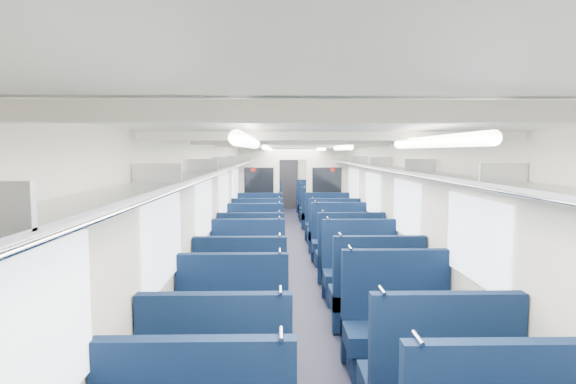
{
  "coord_description": "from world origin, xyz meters",
  "views": [
    {
      "loc": [
        -0.37,
        -9.31,
        2.2
      ],
      "look_at": [
        -0.13,
        2.58,
        1.19
      ],
      "focal_mm": 29.43,
      "sensor_mm": 36.0,
      "label": 1
    }
  ],
  "objects_px": {
    "seat_10": "(248,276)",
    "seat_15": "(340,245)",
    "seat_6": "(232,341)",
    "seat_16": "(258,235)",
    "seat_7": "(398,333)",
    "seat_21": "(321,216)",
    "seat_27": "(312,203)",
    "seat_11": "(360,276)",
    "end_door": "(288,183)",
    "seat_9": "(376,299)",
    "seat_19": "(328,227)",
    "seat_12": "(252,260)",
    "seat_23": "(317,210)",
    "seat_22": "(264,210)",
    "seat_24": "(265,207)",
    "seat_25": "(314,206)",
    "seat_8": "(242,301)",
    "seat_26": "(266,202)",
    "seat_20": "(263,215)",
    "seat_14": "(255,247)",
    "bulkhead": "(293,189)",
    "seat_18": "(260,227)",
    "seat_17": "(333,235)",
    "seat_13": "(349,259)"
  },
  "relations": [
    {
      "from": "seat_7",
      "to": "seat_21",
      "type": "bearing_deg",
      "value": 90.0
    },
    {
      "from": "seat_6",
      "to": "seat_16",
      "type": "relative_size",
      "value": 1.0
    },
    {
      "from": "seat_6",
      "to": "seat_26",
      "type": "relative_size",
      "value": 1.0
    },
    {
      "from": "seat_9",
      "to": "seat_24",
      "type": "relative_size",
      "value": 1.0
    },
    {
      "from": "seat_25",
      "to": "bulkhead",
      "type": "bearing_deg",
      "value": -103.14
    },
    {
      "from": "seat_11",
      "to": "seat_15",
      "type": "bearing_deg",
      "value": 90.0
    },
    {
      "from": "seat_22",
      "to": "seat_25",
      "type": "height_order",
      "value": "same"
    },
    {
      "from": "seat_16",
      "to": "seat_20",
      "type": "xyz_separation_m",
      "value": [
        0.0,
        3.26,
        0.0
      ]
    },
    {
      "from": "seat_6",
      "to": "seat_16",
      "type": "height_order",
      "value": "same"
    },
    {
      "from": "seat_6",
      "to": "seat_20",
      "type": "distance_m",
      "value": 9.1
    },
    {
      "from": "seat_15",
      "to": "seat_27",
      "type": "xyz_separation_m",
      "value": [
        0.0,
        7.67,
        0.0
      ]
    },
    {
      "from": "seat_8",
      "to": "seat_25",
      "type": "distance_m",
      "value": 10.19
    },
    {
      "from": "seat_10",
      "to": "seat_17",
      "type": "bearing_deg",
      "value": 63.96
    },
    {
      "from": "seat_12",
      "to": "seat_6",
      "type": "bearing_deg",
      "value": -90.0
    },
    {
      "from": "seat_26",
      "to": "seat_17",
      "type": "bearing_deg",
      "value": -76.16
    },
    {
      "from": "seat_22",
      "to": "seat_24",
      "type": "height_order",
      "value": "same"
    },
    {
      "from": "seat_27",
      "to": "seat_19",
      "type": "bearing_deg",
      "value": -90.0
    },
    {
      "from": "end_door",
      "to": "seat_9",
      "type": "xyz_separation_m",
      "value": [
        0.83,
        -12.58,
        -0.62
      ]
    },
    {
      "from": "seat_15",
      "to": "seat_16",
      "type": "bearing_deg",
      "value": 145.3
    },
    {
      "from": "seat_20",
      "to": "seat_22",
      "type": "xyz_separation_m",
      "value": [
        0.0,
        1.09,
        0.0
      ]
    },
    {
      "from": "end_door",
      "to": "seat_11",
      "type": "height_order",
      "value": "end_door"
    },
    {
      "from": "seat_11",
      "to": "seat_21",
      "type": "relative_size",
      "value": 1.0
    },
    {
      "from": "seat_19",
      "to": "seat_18",
      "type": "bearing_deg",
      "value": -177.28
    },
    {
      "from": "seat_7",
      "to": "seat_8",
      "type": "relative_size",
      "value": 1.0
    },
    {
      "from": "seat_14",
      "to": "seat_17",
      "type": "relative_size",
      "value": 1.0
    },
    {
      "from": "seat_10",
      "to": "seat_15",
      "type": "height_order",
      "value": "same"
    },
    {
      "from": "seat_15",
      "to": "seat_26",
      "type": "relative_size",
      "value": 1.0
    },
    {
      "from": "seat_19",
      "to": "seat_23",
      "type": "height_order",
      "value": "same"
    },
    {
      "from": "seat_13",
      "to": "seat_27",
      "type": "bearing_deg",
      "value": 90.0
    },
    {
      "from": "bulkhead",
      "to": "seat_15",
      "type": "height_order",
      "value": "bulkhead"
    },
    {
      "from": "end_door",
      "to": "seat_26",
      "type": "distance_m",
      "value": 1.66
    },
    {
      "from": "seat_8",
      "to": "seat_19",
      "type": "height_order",
      "value": "same"
    },
    {
      "from": "seat_14",
      "to": "seat_18",
      "type": "xyz_separation_m",
      "value": [
        0.0,
        2.31,
        0.0
      ]
    },
    {
      "from": "seat_23",
      "to": "seat_18",
      "type": "bearing_deg",
      "value": -116.46
    },
    {
      "from": "end_door",
      "to": "seat_12",
      "type": "distance_m",
      "value": 10.45
    },
    {
      "from": "seat_21",
      "to": "seat_23",
      "type": "distance_m",
      "value": 1.28
    },
    {
      "from": "end_door",
      "to": "seat_23",
      "type": "relative_size",
      "value": 1.62
    },
    {
      "from": "seat_19",
      "to": "seat_14",
      "type": "bearing_deg",
      "value": -124.79
    },
    {
      "from": "seat_14",
      "to": "seat_16",
      "type": "distance_m",
      "value": 1.3
    },
    {
      "from": "seat_7",
      "to": "seat_19",
      "type": "xyz_separation_m",
      "value": [
        0.0,
        6.77,
        0.0
      ]
    },
    {
      "from": "seat_9",
      "to": "seat_14",
      "type": "bearing_deg",
      "value": 116.68
    },
    {
      "from": "seat_7",
      "to": "seat_22",
      "type": "height_order",
      "value": "same"
    },
    {
      "from": "seat_7",
      "to": "seat_8",
      "type": "xyz_separation_m",
      "value": [
        -1.66,
        1.07,
        0.0
      ]
    },
    {
      "from": "seat_6",
      "to": "seat_13",
      "type": "relative_size",
      "value": 1.0
    },
    {
      "from": "seat_12",
      "to": "seat_19",
      "type": "height_order",
      "value": "same"
    },
    {
      "from": "seat_27",
      "to": "seat_6",
      "type": "bearing_deg",
      "value": -97.64
    },
    {
      "from": "seat_6",
      "to": "seat_21",
      "type": "distance_m",
      "value": 9.07
    },
    {
      "from": "seat_13",
      "to": "seat_25",
      "type": "distance_m",
      "value": 7.87
    },
    {
      "from": "seat_16",
      "to": "seat_25",
      "type": "relative_size",
      "value": 1.0
    },
    {
      "from": "seat_11",
      "to": "seat_10",
      "type": "bearing_deg",
      "value": 178.24
    }
  ]
}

